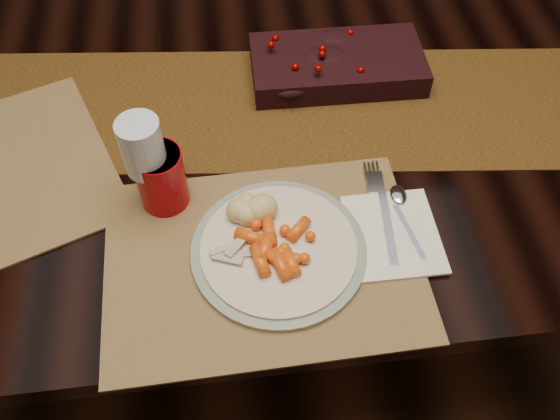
{
  "coord_description": "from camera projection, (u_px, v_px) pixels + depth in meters",
  "views": [
    {
      "loc": [
        -0.07,
        -0.81,
        1.51
      ],
      "look_at": [
        -0.01,
        -0.28,
        0.8
      ],
      "focal_mm": 38.0,
      "sensor_mm": 36.0,
      "label": 1
    }
  ],
  "objects": [
    {
      "name": "wine_glass",
      "position": [
        148.0,
        166.0,
        0.88
      ],
      "size": [
        0.07,
        0.07,
        0.18
      ],
      "primitive_type": null,
      "rotation": [
        0.0,
        0.0,
        0.15
      ],
      "color": "silver",
      "rests_on": "dining_table"
    },
    {
      "name": "baby_carrots",
      "position": [
        281.0,
        244.0,
        0.87
      ],
      "size": [
        0.11,
        0.09,
        0.02
      ],
      "primitive_type": null,
      "rotation": [
        0.0,
        0.0,
        -0.08
      ],
      "color": "#EF5310",
      "rests_on": "dinner_plate"
    },
    {
      "name": "dining_table",
      "position": [
        270.0,
        222.0,
        1.39
      ],
      "size": [
        1.8,
        1.0,
        0.75
      ],
      "primitive_type": "cube",
      "color": "black",
      "rests_on": "floor"
    },
    {
      "name": "turkey_shreds",
      "position": [
        232.0,
        255.0,
        0.86
      ],
      "size": [
        0.09,
        0.08,
        0.02
      ],
      "primitive_type": null,
      "rotation": [
        0.0,
        0.0,
        0.38
      ],
      "color": "tan",
      "rests_on": "dinner_plate"
    },
    {
      "name": "dinner_plate",
      "position": [
        279.0,
        250.0,
        0.88
      ],
      "size": [
        0.27,
        0.27,
        0.01
      ],
      "primitive_type": "cylinder",
      "rotation": [
        0.0,
        0.0,
        -0.01
      ],
      "color": "beige",
      "rests_on": "placemat_main"
    },
    {
      "name": "table_runner",
      "position": [
        290.0,
        107.0,
        1.08
      ],
      "size": [
        1.57,
        0.48,
        0.0
      ],
      "primitive_type": "cube",
      "rotation": [
        0.0,
        0.0,
        -0.11
      ],
      "color": "#5B2D0A",
      "rests_on": "dining_table"
    },
    {
      "name": "placemat_main",
      "position": [
        263.0,
        259.0,
        0.89
      ],
      "size": [
        0.48,
        0.35,
        0.0
      ],
      "primitive_type": "cube",
      "rotation": [
        0.0,
        0.0,
        0.02
      ],
      "color": "brown",
      "rests_on": "dining_table"
    },
    {
      "name": "floor",
      "position": [
        271.0,
        299.0,
        1.69
      ],
      "size": [
        5.0,
        5.0,
        0.0
      ],
      "primitive_type": "plane",
      "color": "black",
      "rests_on": "ground"
    },
    {
      "name": "centerpiece",
      "position": [
        337.0,
        62.0,
        1.11
      ],
      "size": [
        0.32,
        0.17,
        0.06
      ],
      "primitive_type": null,
      "rotation": [
        0.0,
        0.0,
        -0.02
      ],
      "color": "black",
      "rests_on": "table_runner"
    },
    {
      "name": "mashed_potatoes",
      "position": [
        253.0,
        202.0,
        0.9
      ],
      "size": [
        0.09,
        0.08,
        0.04
      ],
      "primitive_type": null,
      "rotation": [
        0.0,
        0.0,
        0.25
      ],
      "color": "tan",
      "rests_on": "dinner_plate"
    },
    {
      "name": "napkin",
      "position": [
        393.0,
        234.0,
        0.91
      ],
      "size": [
        0.14,
        0.16,
        0.01
      ],
      "primitive_type": "cube",
      "rotation": [
        0.0,
        0.0,
        -0.0
      ],
      "color": "white",
      "rests_on": "placemat_main"
    },
    {
      "name": "red_cup",
      "position": [
        161.0,
        178.0,
        0.91
      ],
      "size": [
        0.1,
        0.1,
        0.1
      ],
      "primitive_type": "cylinder",
      "rotation": [
        0.0,
        0.0,
        -0.37
      ],
      "color": "#A1030C",
      "rests_on": "placemat_main"
    },
    {
      "name": "fork",
      "position": [
        385.0,
        215.0,
        0.92
      ],
      "size": [
        0.04,
        0.18,
        0.0
      ],
      "primitive_type": null,
      "rotation": [
        0.0,
        0.0,
        -0.09
      ],
      "color": "silver",
      "rests_on": "napkin"
    },
    {
      "name": "spoon",
      "position": [
        406.0,
        219.0,
        0.92
      ],
      "size": [
        0.05,
        0.13,
        0.0
      ],
      "primitive_type": null,
      "rotation": [
        0.0,
        0.0,
        0.18
      ],
      "color": "#B9BAC4",
      "rests_on": "napkin"
    }
  ]
}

